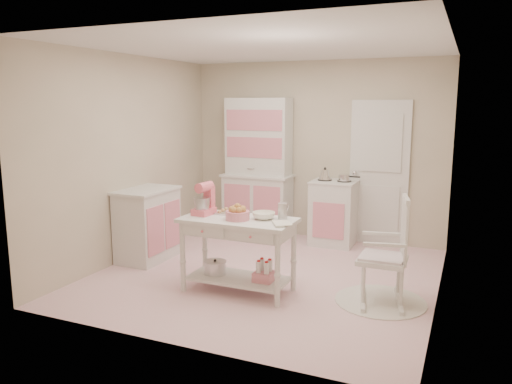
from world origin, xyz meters
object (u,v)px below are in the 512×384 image
stand_mixer (204,199)px  bread_basket (238,215)px  rocking_chair (383,250)px  work_table (238,255)px  stove (334,212)px  base_cabinet (148,224)px  hutch (258,167)px

stand_mixer → bread_basket: 0.46m
rocking_chair → bread_basket: rocking_chair is taller
work_table → bread_basket: 0.45m
work_table → stand_mixer: (-0.42, 0.02, 0.57)m
rocking_chair → stand_mixer: bearing=176.3°
stove → rocking_chair: bearing=-62.2°
work_table → stand_mixer: 0.71m
base_cabinet → rocking_chair: (3.01, -0.25, 0.09)m
base_cabinet → work_table: bearing=-19.5°
base_cabinet → stand_mixer: 1.35m
stand_mixer → hutch: bearing=104.3°
base_cabinet → rocking_chair: 3.02m
stove → bread_basket: stove is taller
rocking_chair → base_cabinet: bearing=163.0°
rocking_chair → work_table: 1.50m
work_table → bread_basket: bearing=-68.2°
rocking_chair → bread_basket: size_ratio=4.40×
stove → rocking_chair: size_ratio=0.84×
base_cabinet → stove: bearing=39.3°
work_table → bread_basket: size_ratio=4.80×
base_cabinet → stand_mixer: stand_mixer is taller
bread_basket → base_cabinet: bearing=159.1°
rocking_chair → stand_mixer: stand_mixer is taller
rocking_chair → stand_mixer: (-1.88, -0.28, 0.42)m
rocking_chair → stove: bearing=105.5°
work_table → hutch: bearing=108.2°
hutch → work_table: 2.45m
stove → work_table: size_ratio=0.77×
work_table → bread_basket: (0.02, -0.05, 0.45)m
hutch → rocking_chair: bearing=-41.5°
base_cabinet → work_table: 1.65m
hutch → rocking_chair: size_ratio=1.89×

